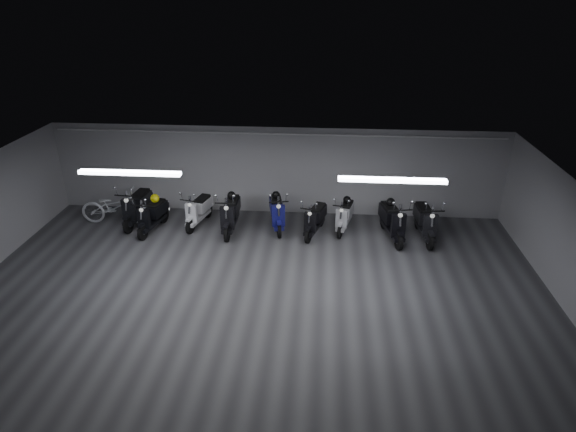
# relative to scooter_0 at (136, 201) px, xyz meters

# --- Properties ---
(floor) EXTENTS (14.00, 10.00, 0.01)m
(floor) POSITION_rel_scooter_0_xyz_m (4.16, -3.84, -0.74)
(floor) COLOR #3D3D40
(floor) RESTS_ON ground
(ceiling) EXTENTS (14.00, 10.00, 0.01)m
(ceiling) POSITION_rel_scooter_0_xyz_m (4.16, -3.84, 2.07)
(ceiling) COLOR gray
(ceiling) RESTS_ON ground
(back_wall) EXTENTS (14.00, 0.01, 2.80)m
(back_wall) POSITION_rel_scooter_0_xyz_m (4.16, 1.17, 0.67)
(back_wall) COLOR #9E9EA1
(back_wall) RESTS_ON ground
(fluor_strip_left) EXTENTS (2.40, 0.18, 0.08)m
(fluor_strip_left) POSITION_rel_scooter_0_xyz_m (1.16, -2.84, 2.01)
(fluor_strip_left) COLOR white
(fluor_strip_left) RESTS_ON ceiling
(fluor_strip_right) EXTENTS (2.40, 0.18, 0.08)m
(fluor_strip_right) POSITION_rel_scooter_0_xyz_m (7.16, -2.84, 2.01)
(fluor_strip_right) COLOR white
(fluor_strip_right) RESTS_ON ceiling
(conduit) EXTENTS (13.60, 0.05, 0.05)m
(conduit) POSITION_rel_scooter_0_xyz_m (4.16, 1.08, 1.89)
(conduit) COLOR white
(conduit) RESTS_ON back_wall
(scooter_0) EXTENTS (0.85, 2.03, 1.47)m
(scooter_0) POSITION_rel_scooter_0_xyz_m (0.00, 0.00, 0.00)
(scooter_0) COLOR black
(scooter_0) RESTS_ON floor
(scooter_1) EXTENTS (0.95, 1.86, 1.33)m
(scooter_1) POSITION_rel_scooter_0_xyz_m (0.63, -0.47, -0.07)
(scooter_1) COLOR black
(scooter_1) RESTS_ON floor
(scooter_2) EXTENTS (0.96, 1.83, 1.29)m
(scooter_2) POSITION_rel_scooter_0_xyz_m (1.90, 0.02, -0.09)
(scooter_2) COLOR white
(scooter_2) RESTS_ON floor
(scooter_3) EXTENTS (0.66, 1.97, 1.46)m
(scooter_3) POSITION_rel_scooter_0_xyz_m (2.94, -0.29, -0.00)
(scooter_3) COLOR black
(scooter_3) RESTS_ON floor
(scooter_4) EXTENTS (0.97, 1.95, 1.39)m
(scooter_4) POSITION_rel_scooter_0_xyz_m (4.28, 0.01, -0.04)
(scooter_4) COLOR navy
(scooter_4) RESTS_ON floor
(scooter_5) EXTENTS (1.06, 1.82, 1.28)m
(scooter_5) POSITION_rel_scooter_0_xyz_m (5.43, -0.31, -0.09)
(scooter_5) COLOR black
(scooter_5) RESTS_ON floor
(scooter_6) EXTENTS (0.95, 1.75, 1.24)m
(scooter_6) POSITION_rel_scooter_0_xyz_m (6.30, 0.04, -0.12)
(scooter_6) COLOR #B8B8BC
(scooter_6) RESTS_ON floor
(scooter_7) EXTENTS (1.05, 2.08, 1.48)m
(scooter_7) POSITION_rel_scooter_0_xyz_m (7.64, -0.42, 0.00)
(scooter_7) COLOR black
(scooter_7) RESTS_ON floor
(scooter_9) EXTENTS (0.80, 1.99, 1.44)m
(scooter_9) POSITION_rel_scooter_0_xyz_m (8.58, -0.35, -0.01)
(scooter_9) COLOR black
(scooter_9) RESTS_ON floor
(bicycle) EXTENTS (2.07, 0.84, 1.31)m
(bicycle) POSITION_rel_scooter_0_xyz_m (-0.70, -0.02, -0.08)
(bicycle) COLOR white
(bicycle) RESTS_ON floor
(helmet_0) EXTENTS (0.25, 0.25, 0.25)m
(helmet_0) POSITION_rel_scooter_0_xyz_m (2.94, -0.02, 0.30)
(helmet_0) COLOR black
(helmet_0) RESTS_ON scooter_3
(helmet_1) EXTENTS (0.23, 0.23, 0.23)m
(helmet_1) POSITION_rel_scooter_0_xyz_m (6.36, 0.27, 0.15)
(helmet_1) COLOR black
(helmet_1) RESTS_ON scooter_6
(helmet_2) EXTENTS (0.26, 0.26, 0.26)m
(helmet_2) POSITION_rel_scooter_0_xyz_m (0.68, -0.23, 0.22)
(helmet_2) COLOR #D3CC0C
(helmet_2) RESTS_ON scooter_1
(helmet_3) EXTENTS (0.23, 0.23, 0.23)m
(helmet_3) POSITION_rel_scooter_0_xyz_m (4.23, 0.26, 0.24)
(helmet_3) COLOR black
(helmet_3) RESTS_ON scooter_4
(helmet_4) EXTENTS (0.24, 0.24, 0.24)m
(helmet_4) POSITION_rel_scooter_0_xyz_m (7.58, -0.15, 0.30)
(helmet_4) COLOR black
(helmet_4) RESTS_ON scooter_7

